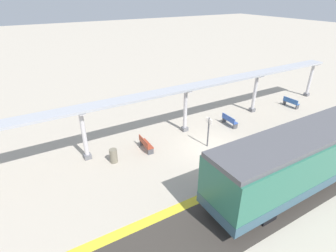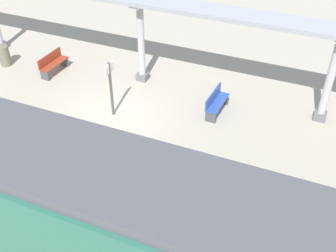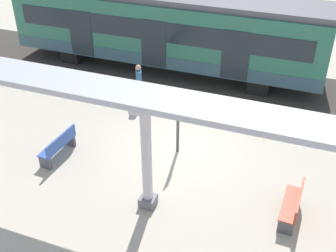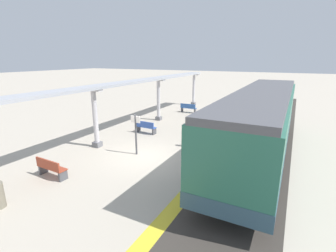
# 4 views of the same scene
# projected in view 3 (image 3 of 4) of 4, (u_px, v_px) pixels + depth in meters

# --- Properties ---
(ground_plane) EXTENTS (176.00, 176.00, 0.00)m
(ground_plane) POSITION_uv_depth(u_px,v_px,m) (183.00, 142.00, 14.42)
(ground_plane) COLOR #B4A997
(tactile_edge_strip) EXTENTS (0.55, 37.95, 0.01)m
(tactile_edge_strip) POSITION_uv_depth(u_px,v_px,m) (211.00, 97.00, 17.11)
(tactile_edge_strip) COLOR gold
(tactile_edge_strip) RESTS_ON ground
(trackbed) EXTENTS (3.20, 49.95, 0.01)m
(trackbed) POSITION_uv_depth(u_px,v_px,m) (222.00, 78.00, 18.58)
(trackbed) COLOR #38332D
(trackbed) RESTS_ON ground
(train_near_carriage) EXTENTS (2.65, 13.86, 3.48)m
(train_near_carriage) POSITION_uv_depth(u_px,v_px,m) (165.00, 30.00, 18.39)
(train_near_carriage) COLOR #2A6854
(train_near_carriage) RESTS_ON ground
(canopy_pillar_third) EXTENTS (1.10, 0.44, 3.39)m
(canopy_pillar_third) POSITION_uv_depth(u_px,v_px,m) (147.00, 156.00, 10.91)
(canopy_pillar_third) COLOR slate
(canopy_pillar_third) RESTS_ON ground
(canopy_beam) EXTENTS (1.20, 30.46, 0.16)m
(canopy_beam) POSITION_uv_depth(u_px,v_px,m) (135.00, 96.00, 10.03)
(canopy_beam) COLOR #A8AAB2
(canopy_beam) RESTS_ON canopy_pillar_nearest
(bench_near_end) EXTENTS (1.52, 0.51, 0.86)m
(bench_near_end) POSITION_uv_depth(u_px,v_px,m) (59.00, 146.00, 13.50)
(bench_near_end) COLOR #3152A6
(bench_near_end) RESTS_ON ground
(bench_mid_platform) EXTENTS (1.52, 0.50, 0.86)m
(bench_mid_platform) POSITION_uv_depth(u_px,v_px,m) (294.00, 205.00, 11.22)
(bench_mid_platform) COLOR #9F3B24
(bench_mid_platform) RESTS_ON ground
(platform_info_sign) EXTENTS (0.56, 0.10, 2.20)m
(platform_info_sign) POSITION_uv_depth(u_px,v_px,m) (178.00, 117.00, 13.28)
(platform_info_sign) COLOR #4C4C51
(platform_info_sign) RESTS_ON ground
(passenger_waiting_near_edge) EXTENTS (0.51, 0.40, 1.61)m
(passenger_waiting_near_edge) POSITION_uv_depth(u_px,v_px,m) (139.00, 79.00, 16.23)
(passenger_waiting_near_edge) COLOR gray
(passenger_waiting_near_edge) RESTS_ON ground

